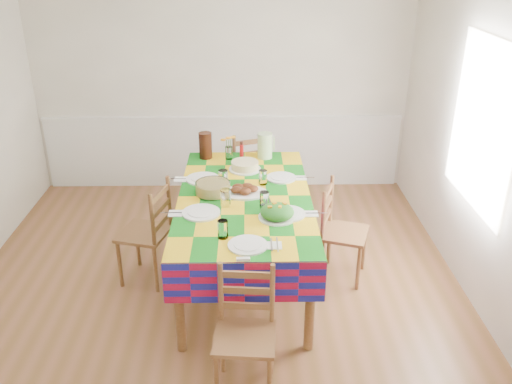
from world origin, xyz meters
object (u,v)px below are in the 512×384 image
at_px(dining_table, 245,206).
at_px(tea_pitcher, 205,145).
at_px(chair_near, 245,333).
at_px(green_pitcher, 265,146).
at_px(chair_right, 340,232).
at_px(chair_far, 246,172).
at_px(chair_left, 149,233).
at_px(meat_platter, 244,191).

bearing_deg(dining_table, tea_pitcher, 113.30).
xyz_separation_m(tea_pitcher, chair_near, (0.40, -2.30, -0.52)).
distance_m(dining_table, green_pitcher, 0.97).
distance_m(dining_table, chair_right, 0.92).
bearing_deg(chair_far, chair_right, 102.17).
distance_m(chair_left, chair_right, 1.74).
xyz_separation_m(dining_table, tea_pitcher, (-0.40, 0.93, 0.23)).
distance_m(meat_platter, green_pitcher, 0.91).
bearing_deg(chair_far, dining_table, 69.24).
relative_size(tea_pitcher, chair_far, 0.27).
height_order(tea_pitcher, chair_far, tea_pitcher).
height_order(tea_pitcher, chair_near, tea_pitcher).
xyz_separation_m(dining_table, chair_right, (0.87, 0.01, -0.29)).
relative_size(meat_platter, chair_left, 0.42).
bearing_deg(tea_pitcher, dining_table, -66.70).
bearing_deg(green_pitcher, chair_far, 113.33).
height_order(chair_near, chair_right, chair_right).
relative_size(dining_table, tea_pitcher, 8.06).
bearing_deg(dining_table, chair_left, -179.22).
xyz_separation_m(dining_table, chair_far, (0.02, 1.37, -0.26)).
bearing_deg(chair_left, chair_far, 162.64).
relative_size(green_pitcher, chair_near, 0.28).
xyz_separation_m(dining_table, green_pitcher, (0.21, 0.92, 0.23)).
bearing_deg(tea_pitcher, chair_right, -35.70).
height_order(dining_table, green_pitcher, green_pitcher).
bearing_deg(chair_near, dining_table, 94.84).
height_order(dining_table, chair_left, chair_left).
bearing_deg(dining_table, chair_near, -89.85).
bearing_deg(chair_far, meat_platter, 69.03).
height_order(chair_near, chair_far, chair_far).
xyz_separation_m(meat_platter, tea_pitcher, (-0.39, 0.88, 0.10)).
relative_size(dining_table, meat_platter, 5.28).
relative_size(meat_platter, tea_pitcher, 1.53).
height_order(dining_table, tea_pitcher, tea_pitcher).
bearing_deg(dining_table, green_pitcher, 77.25).
relative_size(chair_near, chair_far, 0.93).
height_order(chair_near, chair_left, chair_left).
height_order(meat_platter, chair_right, chair_right).
height_order(meat_platter, chair_near, chair_near).
xyz_separation_m(meat_platter, green_pitcher, (0.21, 0.88, 0.10)).
bearing_deg(green_pitcher, meat_platter, -103.61).
xyz_separation_m(tea_pitcher, chair_right, (1.27, -0.91, -0.52)).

